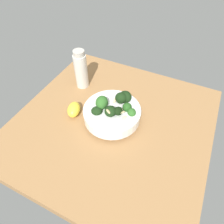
# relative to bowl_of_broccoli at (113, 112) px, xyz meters

# --- Properties ---
(ground_plane) EXTENTS (0.66, 0.66, 0.05)m
(ground_plane) POSITION_rel_bowl_of_broccoli_xyz_m (-0.01, -0.00, -0.06)
(ground_plane) COLOR #996D42
(bowl_of_broccoli) EXTENTS (0.20, 0.20, 0.10)m
(bowl_of_broccoli) POSITION_rel_bowl_of_broccoli_xyz_m (0.00, 0.00, 0.00)
(bowl_of_broccoli) COLOR white
(bowl_of_broccoli) RESTS_ON ground_plane
(lemon_wedge) EXTENTS (0.08, 0.07, 0.04)m
(lemon_wedge) POSITION_rel_bowl_of_broccoli_xyz_m (-0.04, 0.14, -0.02)
(lemon_wedge) COLOR yellow
(lemon_wedge) RESTS_ON ground_plane
(bottle_tall) EXTENTS (0.05, 0.05, 0.16)m
(bottle_tall) POSITION_rel_bowl_of_broccoli_xyz_m (0.12, 0.19, 0.04)
(bottle_tall) COLOR beige
(bottle_tall) RESTS_ON ground_plane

